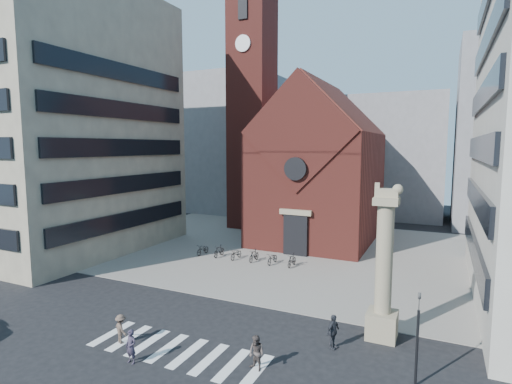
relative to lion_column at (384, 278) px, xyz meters
The scene contains 20 objects.
ground 11.01m from the lion_column, 163.32° to the right, with size 120.00×120.00×0.00m, color black.
piazza 19.18m from the lion_column, 122.03° to the left, with size 46.00×30.00×0.05m, color gray.
zebra_crossing 11.72m from the lion_column, 147.61° to the right, with size 10.20×3.20×0.01m, color white, non-canonical shape.
church 24.62m from the lion_column, 114.43° to the left, with size 12.00×16.65×18.00m.
campanile 34.29m from the lion_column, 128.68° to the left, with size 5.50×5.50×31.20m.
building_left 36.01m from the lion_column, 168.37° to the left, with size 18.00×20.00×26.00m, color tan.
bg_block_left 48.23m from the lion_column, 129.04° to the left, with size 16.00×14.00×22.00m, color gray.
bg_block_mid 42.55m from the lion_column, 95.45° to the left, with size 14.00×12.00×18.00m, color gray.
lion_column is the anchor object (origin of this frame).
traffic_light 4.62m from the lion_column, 63.54° to the right, with size 0.13×0.16×4.30m.
pedestrian_0 13.65m from the lion_column, 143.68° to the right, with size 0.62×0.40×1.69m, color #352D3F.
pedestrian_1 8.12m from the lion_column, 130.12° to the right, with size 0.82×0.64×1.69m, color #4D413D.
pedestrian_2 4.06m from the lion_column, 133.43° to the right, with size 1.08×0.45×1.84m, color #2B2D33.
pedestrian_3 14.58m from the lion_column, 152.54° to the right, with size 1.03×0.59×1.59m, color brown.
scooter_0 21.21m from the lion_column, 150.76° to the left, with size 0.66×1.90×1.00m, color black.
scooter_1 19.62m from the lion_column, 148.09° to the left, with size 0.52×1.84×1.11m, color black.
scooter_2 18.10m from the lion_column, 144.94° to the left, with size 0.66×1.90×1.00m, color black.
scooter_3 16.62m from the lion_column, 141.20° to the left, with size 0.52×1.84×1.11m, color black.
scooter_4 15.26m from the lion_column, 136.75° to the left, with size 0.66×1.90×1.00m, color black.
scooter_5 13.98m from the lion_column, 131.41° to the left, with size 0.52×1.84×1.11m, color black.
Camera 1 is at (12.66, -19.13, 10.62)m, focal length 28.00 mm.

